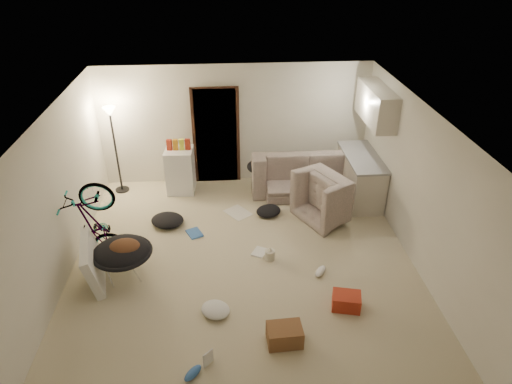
{
  "coord_description": "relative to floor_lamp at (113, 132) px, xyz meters",
  "views": [
    {
      "loc": [
        -0.25,
        -5.83,
        4.7
      ],
      "look_at": [
        0.25,
        0.6,
        1.01
      ],
      "focal_mm": 32.0,
      "sensor_mm": 36.0,
      "label": 1
    }
  ],
  "objects": [
    {
      "name": "clothes_lump_a",
      "position": [
        1.07,
        -1.37,
        -1.21
      ],
      "size": [
        0.73,
        0.67,
        0.19
      ],
      "primitive_type": "ellipsoid",
      "rotation": [
        0.0,
        0.0,
        -0.31
      ],
      "color": "black",
      "rests_on": "floor"
    },
    {
      "name": "book_blue",
      "position": [
        1.57,
        -1.71,
        -1.29
      ],
      "size": [
        0.34,
        0.38,
        0.03
      ],
      "primitive_type": "cube",
      "rotation": [
        0.0,
        0.0,
        0.43
      ],
      "color": "#305FAD",
      "rests_on": "floor"
    },
    {
      "name": "mini_fridge",
      "position": [
        1.25,
        -0.1,
        -0.84
      ],
      "size": [
        0.58,
        0.58,
        0.93
      ],
      "primitive_type": "cube",
      "rotation": [
        0.0,
        0.0,
        -0.06
      ],
      "color": "white",
      "rests_on": "floor"
    },
    {
      "name": "saucer_chair",
      "position": [
        0.55,
        -2.79,
        -0.92
      ],
      "size": [
        0.91,
        0.91,
        0.65
      ],
      "color": "silver",
      "rests_on": "floor"
    },
    {
      "name": "book_white",
      "position": [
        2.68,
        -2.35,
        -1.29
      ],
      "size": [
        0.31,
        0.34,
        0.02
      ],
      "primitive_type": "cube",
      "rotation": [
        0.0,
        0.0,
        -0.5
      ],
      "color": "silver",
      "rests_on": "floor"
    },
    {
      "name": "ceiling",
      "position": [
        2.4,
        -2.65,
        1.2
      ],
      "size": [
        5.5,
        6.0,
        0.02
      ],
      "primitive_type": "cube",
      "color": "white",
      "rests_on": "wall_back"
    },
    {
      "name": "newspaper",
      "position": [
        2.37,
        -1.06,
        -1.3
      ],
      "size": [
        0.59,
        0.61,
        0.01
      ],
      "primitive_type": "cube",
      "rotation": [
        0.0,
        0.0,
        0.63
      ],
      "color": "beige",
      "rests_on": "floor"
    },
    {
      "name": "drink_case_b",
      "position": [
        3.81,
        -3.72,
        -1.19
      ],
      "size": [
        0.45,
        0.38,
        0.23
      ],
      "primitive_type": "cube",
      "rotation": [
        0.0,
        0.0,
        -0.23
      ],
      "color": "#A72D19",
      "rests_on": "floor"
    },
    {
      "name": "drink_case_a",
      "position": [
        2.85,
        -4.29,
        -1.18
      ],
      "size": [
        0.47,
        0.35,
        0.26
      ],
      "primitive_type": "cube",
      "rotation": [
        0.0,
        0.0,
        0.05
      ],
      "color": "brown",
      "rests_on": "floor"
    },
    {
      "name": "clothes_lump_c",
      "position": [
        1.95,
        -3.7,
        -1.24
      ],
      "size": [
        0.56,
        0.55,
        0.13
      ],
      "primitive_type": "ellipsoid",
      "rotation": [
        0.0,
        0.0,
        -0.67
      ],
      "color": "silver",
      "rests_on": "floor"
    },
    {
      "name": "shoe_2",
      "position": [
        1.67,
        -4.73,
        -1.26
      ],
      "size": [
        0.27,
        0.29,
        0.1
      ],
      "primitive_type": "ellipsoid",
      "rotation": [
        0.0,
        0.0,
        0.87
      ],
      "color": "#305FAD",
      "rests_on": "floor"
    },
    {
      "name": "snack_box_0",
      "position": [
        1.08,
        -0.1,
        -0.31
      ],
      "size": [
        0.11,
        0.08,
        0.3
      ],
      "primitive_type": "cube",
      "rotation": [
        0.0,
        0.0,
        -0.16
      ],
      "color": "#A72D19",
      "rests_on": "mini_fridge"
    },
    {
      "name": "counter_top",
      "position": [
        4.83,
        -0.65,
        -0.41
      ],
      "size": [
        0.64,
        1.54,
        0.04
      ],
      "primitive_type": "cube",
      "color": "gray",
      "rests_on": "kitchen_counter"
    },
    {
      "name": "floor_lamp",
      "position": [
        0.0,
        0.0,
        0.0
      ],
      "size": [
        0.28,
        0.28,
        1.81
      ],
      "color": "black",
      "rests_on": "floor"
    },
    {
      "name": "snack_box_2",
      "position": [
        1.32,
        -0.1,
        -0.31
      ],
      "size": [
        0.11,
        0.08,
        0.3
      ],
      "primitive_type": "cube",
      "rotation": [
        0.0,
        0.0,
        0.1
      ],
      "color": "yellow",
      "rests_on": "mini_fridge"
    },
    {
      "name": "kitchen_counter",
      "position": [
        4.83,
        -0.65,
        -0.87
      ],
      "size": [
        0.6,
        1.5,
        0.88
      ],
      "primitive_type": "cube",
      "color": "beige",
      "rests_on": "floor"
    },
    {
      "name": "snack_box_1",
      "position": [
        1.2,
        -0.1,
        -0.31
      ],
      "size": [
        0.1,
        0.07,
        0.3
      ],
      "primitive_type": "cube",
      "rotation": [
        0.0,
        0.0,
        -0.02
      ],
      "color": "orange",
      "rests_on": "mini_fridge"
    },
    {
      "name": "wall_back",
      "position": [
        2.4,
        0.36,
        -0.06
      ],
      "size": [
        5.5,
        0.02,
        2.5
      ],
      "primitive_type": "cube",
      "color": "silver",
      "rests_on": "floor"
    },
    {
      "name": "book_asset",
      "position": [
        1.8,
        -4.63,
        -1.3
      ],
      "size": [
        0.27,
        0.27,
        0.02
      ],
      "primitive_type": "imported",
      "rotation": [
        0.0,
        0.0,
        0.73
      ],
      "color": "#A72D19",
      "rests_on": "floor"
    },
    {
      "name": "clothes_lump_b",
      "position": [
        2.95,
        -1.16,
        -1.23
      ],
      "size": [
        0.64,
        0.62,
        0.15
      ],
      "primitive_type": "ellipsoid",
      "rotation": [
        0.0,
        0.0,
        0.59
      ],
      "color": "black",
      "rests_on": "floor"
    },
    {
      "name": "hoodie",
      "position": [
        0.6,
        -2.82,
        -0.73
      ],
      "size": [
        0.49,
        0.41,
        0.22
      ],
      "primitive_type": "ellipsoid",
      "rotation": [
        0.0,
        0.0,
        0.03
      ],
      "color": "#4E2D1A",
      "rests_on": "saucer_chair"
    },
    {
      "name": "wall_left",
      "position": [
        -0.36,
        -2.65,
        -0.06
      ],
      "size": [
        0.02,
        6.0,
        2.5
      ],
      "primitive_type": "cube",
      "color": "silver",
      "rests_on": "floor"
    },
    {
      "name": "bicycle",
      "position": [
        0.1,
        -2.38,
        -0.9
      ],
      "size": [
        1.57,
        0.7,
        0.9
      ],
      "primitive_type": "imported",
      "rotation": [
        0.0,
        -0.17,
        1.56
      ],
      "color": "black",
      "rests_on": "floor"
    },
    {
      "name": "juicer",
      "position": [
        2.84,
        -2.53,
        -1.21
      ],
      "size": [
        0.17,
        0.17,
        0.24
      ],
      "color": "beige",
      "rests_on": "floor"
    },
    {
      "name": "snack_box_3",
      "position": [
        1.44,
        -0.1,
        -0.31
      ],
      "size": [
        0.11,
        0.08,
        0.3
      ],
      "primitive_type": "cube",
      "rotation": [
        0.0,
        0.0,
        -0.14
      ],
      "color": "#A72D19",
      "rests_on": "mini_fridge"
    },
    {
      "name": "armchair",
      "position": [
        4.19,
        -1.25,
        -0.97
      ],
      "size": [
        1.29,
        1.34,
        0.67
      ],
      "primitive_type": "imported",
      "rotation": [
        0.0,
        0.0,
        2.06
      ],
      "color": "#3E463E",
      "rests_on": "floor"
    },
    {
      "name": "wall_right",
      "position": [
        5.16,
        -2.65,
        -0.06
      ],
      "size": [
        0.02,
        6.0,
        2.5
      ],
      "primitive_type": "cube",
      "color": "silver",
      "rests_on": "floor"
    },
    {
      "name": "sofa",
      "position": [
        3.83,
        -0.2,
        -0.97
      ],
      "size": [
        2.28,
        0.9,
        0.67
      ],
      "primitive_type": "imported",
      "rotation": [
        0.0,
        0.0,
        3.14
      ],
      "color": "#3E463E",
      "rests_on": "floor"
    },
    {
      "name": "kitchen_uppers",
      "position": [
        4.96,
        -0.65,
        0.64
      ],
      "size": [
        0.38,
        1.4,
        0.65
      ],
      "primitive_type": "cube",
      "color": "beige",
      "rests_on": "wall_right"
    },
    {
      "name": "floor",
      "position": [
        2.4,
        -2.65,
        -1.32
      ],
      "size": [
        5.5,
        6.0,
        0.02
      ],
      "primitive_type": "cube",
      "color": "beige",
      "rests_on": "ground"
    },
    {
      "name": "shoe_0",
      "position": [
        1.3,
        -0.1,
        -1.25
      ],
      "size": [
        0.31,
        0.27,
        0.11
      ],
      "primitive_type": "ellipsoid",
      "rotation": [
        0.0,
        0.0,
        0.62
      ],
      "color": "#305FAD",
      "rests_on": "floor"
    },
    {
      "name": "door_trim",
      "position": [
        2.0,
        0.29,
        -0.29
      ],
      "size": [
        0.97,
        0.04,
        2.1
      ],
      "primitive_type": "cube",
      "color": "#351D12",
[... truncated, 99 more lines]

